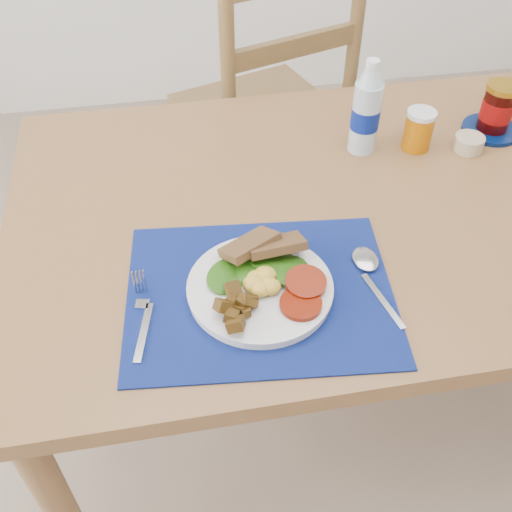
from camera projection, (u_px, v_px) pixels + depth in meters
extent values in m
plane|color=gray|center=(339.00, 460.00, 1.63)|extent=(4.00, 4.00, 0.00)
cube|color=brown|center=(347.00, 207.00, 1.25)|extent=(1.40, 0.90, 0.04)
cylinder|color=brown|center=(79.00, 247.00, 1.71)|extent=(0.06, 0.06, 0.71)
cylinder|color=brown|center=(497.00, 197.00, 1.87)|extent=(0.06, 0.06, 0.71)
cube|color=#51331D|center=(259.00, 114.00, 1.99)|extent=(0.59, 0.57, 0.04)
cylinder|color=#51331D|center=(280.00, 134.00, 2.35)|extent=(0.04, 0.04, 0.46)
cylinder|color=#51331D|center=(185.00, 163.00, 2.22)|extent=(0.04, 0.04, 0.46)
cylinder|color=#51331D|center=(335.00, 187.00, 2.11)|extent=(0.04, 0.04, 0.46)
cylinder|color=#51331D|center=(232.00, 223.00, 1.97)|extent=(0.04, 0.04, 0.46)
cube|color=black|center=(260.00, 293.00, 1.05)|extent=(0.50, 0.41, 0.00)
cylinder|color=silver|center=(260.00, 289.00, 1.05)|extent=(0.25, 0.25, 0.02)
ellipsoid|color=yellow|center=(263.00, 282.00, 1.03)|extent=(0.06, 0.05, 0.03)
cylinder|color=maroon|center=(303.00, 295.00, 1.02)|extent=(0.07, 0.07, 0.01)
ellipsoid|color=#143907|center=(261.00, 268.00, 1.06)|extent=(0.14, 0.08, 0.01)
cube|color=brown|center=(263.00, 245.00, 1.07)|extent=(0.12, 0.09, 0.04)
cube|color=#B2B5BA|center=(144.00, 332.00, 0.98)|extent=(0.04, 0.12, 0.00)
cube|color=#B2B5BA|center=(142.00, 295.00, 1.04)|extent=(0.04, 0.07, 0.00)
cube|color=#B2B5BA|center=(383.00, 301.00, 1.03)|extent=(0.04, 0.13, 0.00)
ellipsoid|color=#B2B5BA|center=(365.00, 260.00, 1.10)|extent=(0.05, 0.06, 0.01)
cylinder|color=#ADBFCC|center=(365.00, 118.00, 1.32)|extent=(0.06, 0.06, 0.16)
cylinder|color=navy|center=(365.00, 118.00, 1.32)|extent=(0.06, 0.06, 0.05)
cone|color=#ADBFCC|center=(371.00, 76.00, 1.24)|extent=(0.06, 0.06, 0.04)
cylinder|color=white|center=(373.00, 63.00, 1.23)|extent=(0.03, 0.03, 0.02)
cylinder|color=#B35E04|center=(418.00, 131.00, 1.34)|extent=(0.06, 0.06, 0.09)
cylinder|color=tan|center=(469.00, 143.00, 1.36)|extent=(0.07, 0.07, 0.03)
cylinder|color=#04184C|center=(491.00, 130.00, 1.42)|extent=(0.14, 0.14, 0.01)
cylinder|color=black|center=(497.00, 109.00, 1.38)|extent=(0.07, 0.07, 0.10)
cylinder|color=maroon|center=(497.00, 109.00, 1.38)|extent=(0.07, 0.07, 0.05)
cylinder|color=#B5831E|center=(504.00, 87.00, 1.34)|extent=(0.08, 0.08, 0.01)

